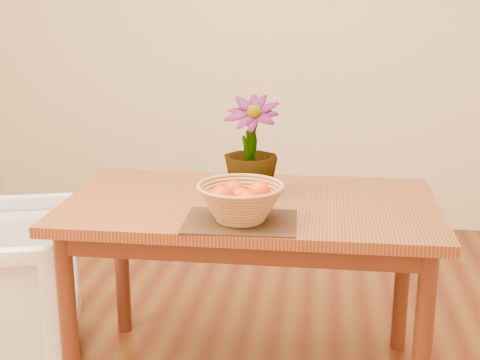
# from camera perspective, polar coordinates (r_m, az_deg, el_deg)

# --- Properties ---
(wall_back) EXTENTS (4.00, 0.02, 2.70)m
(wall_back) POSITION_cam_1_polar(r_m,az_deg,el_deg) (4.36, 3.93, 13.42)
(wall_back) COLOR #F8E0BD
(wall_back) RESTS_ON floor
(table) EXTENTS (1.40, 0.80, 0.75)m
(table) POSITION_cam_1_polar(r_m,az_deg,el_deg) (2.55, 0.89, -3.66)
(table) COLOR brown
(table) RESTS_ON floor
(placemat) EXTENTS (0.39, 0.30, 0.01)m
(placemat) POSITION_cam_1_polar(r_m,az_deg,el_deg) (2.28, 0.04, -3.57)
(placemat) COLOR #311F11
(placemat) RESTS_ON table
(wicker_basket) EXTENTS (0.30, 0.30, 0.12)m
(wicker_basket) POSITION_cam_1_polar(r_m,az_deg,el_deg) (2.26, 0.04, -2.06)
(wicker_basket) COLOR #A56F44
(wicker_basket) RESTS_ON placemat
(orange_pile) EXTENTS (0.20, 0.19, 0.08)m
(orange_pile) POSITION_cam_1_polar(r_m,az_deg,el_deg) (2.26, 0.04, -1.35)
(orange_pile) COLOR #D53803
(orange_pile) RESTS_ON wicker_basket
(potted_plant) EXTENTS (0.23, 0.23, 0.38)m
(potted_plant) POSITION_cam_1_polar(r_m,az_deg,el_deg) (2.55, 0.91, 2.88)
(potted_plant) COLOR #164413
(potted_plant) RESTS_ON table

